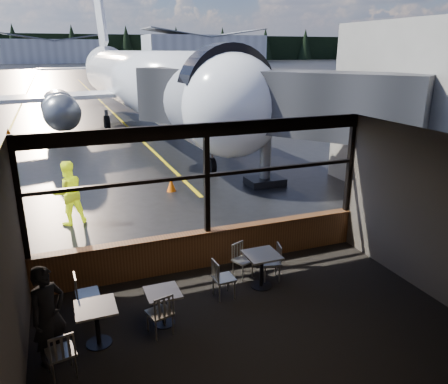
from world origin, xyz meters
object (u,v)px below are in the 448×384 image
chair_mid_s (160,313)px  cafe_table_mid (163,308)px  cafe_table_left (97,325)px  chair_mid_w (88,294)px  chair_near_w (224,279)px  cone_wing (8,132)px  jet_bridge (250,129)px  chair_left_s (61,353)px  chair_near_n (243,261)px  chair_near_e (271,262)px  cone_nose (171,185)px  passenger (48,316)px  cafe_table_near (262,270)px  airliner (140,41)px  ground_crew (68,193)px

chair_mid_s → cafe_table_mid: bearing=50.9°
cafe_table_left → chair_mid_w: size_ratio=0.83×
chair_near_w → cone_wing: size_ratio=1.72×
cafe_table_mid → chair_near_w: 1.50m
jet_bridge → cafe_table_mid: 9.27m
jet_bridge → cone_wing: (-9.47, 14.84, -2.00)m
chair_left_s → chair_near_n: bearing=14.4°
jet_bridge → chair_near_e: (-2.48, -6.66, -1.83)m
cafe_table_left → cone_nose: cafe_table_left is taller
passenger → cone_wing: size_ratio=3.41×
cafe_table_left → chair_mid_s: bearing=-5.6°
cafe_table_near → chair_near_n: 0.59m
airliner → cone_nose: size_ratio=75.98×
chair_near_e → passenger: size_ratio=0.49×
chair_near_n → chair_mid_s: (-2.28, -1.43, 0.03)m
ground_crew → cone_wing: size_ratio=3.75×
cafe_table_left → chair_mid_s: (1.10, -0.11, 0.06)m
cafe_table_mid → chair_mid_w: (-1.32, 0.83, 0.11)m
chair_near_n → chair_mid_w: chair_mid_w is taller
cafe_table_left → passenger: passenger is taller
chair_mid_s → ground_crew: 6.50m
cafe_table_mid → chair_mid_s: (-0.13, -0.29, 0.09)m
chair_near_e → chair_near_w: size_ratio=0.97×
airliner → cafe_table_mid: 23.29m
cafe_table_near → chair_mid_s: bearing=-160.7°
chair_mid_s → cone_nose: 8.69m
airliner → passenger: (-6.10, -22.68, -4.73)m
passenger → cafe_table_near: bearing=-23.6°
chair_mid_s → chair_left_s: 1.80m
chair_near_w → ground_crew: size_ratio=0.46×
airliner → chair_near_e: bearing=-95.9°
cafe_table_near → chair_near_w: bearing=-172.7°
cafe_table_left → chair_near_e: size_ratio=0.89×
passenger → cone_wing: passenger is taller
chair_near_e → cone_wing: size_ratio=1.67×
chair_near_w → chair_near_n: chair_near_w is taller
chair_left_s → passenger: passenger is taller
chair_near_e → cone_nose: chair_near_e is taller
chair_mid_w → passenger: 1.44m
chair_near_e → chair_near_w: (-1.27, -0.33, 0.01)m
chair_left_s → cone_nose: size_ratio=1.84×
chair_near_n → airliner: bearing=-117.2°
airliner → cone_nose: (-1.86, -14.25, -5.37)m
chair_left_s → chair_near_e: bearing=7.9°
ground_crew → cone_nose: 4.23m
cafe_table_left → chair_near_n: 3.63m
airliner → chair_near_w: size_ratio=41.23×
airliner → ground_crew: (-5.52, -16.25, -4.64)m
cafe_table_left → cone_nose: 8.95m
chair_mid_s → passenger: (-1.86, -0.08, 0.44)m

